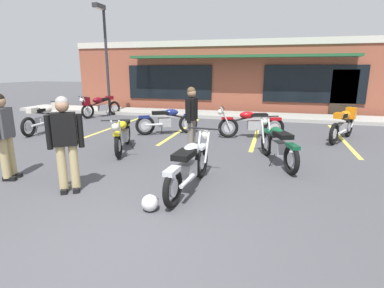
% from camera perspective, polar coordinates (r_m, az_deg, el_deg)
% --- Properties ---
extents(ground_plane, '(80.00, 80.00, 0.00)m').
position_cam_1_polar(ground_plane, '(7.05, -0.56, -3.52)').
color(ground_plane, '#47474C').
extents(sidewalk_kerb, '(22.00, 1.80, 0.14)m').
position_cam_1_polar(sidewalk_kerb, '(14.03, 7.61, 5.40)').
color(sidewalk_kerb, '#A8A59E').
rests_on(sidewalk_kerb, ground_plane).
extents(brick_storefront_building, '(17.41, 6.26, 3.49)m').
position_cam_1_polar(brick_storefront_building, '(17.84, 9.58, 12.53)').
color(brick_storefront_building, brown).
rests_on(brick_storefront_building, ground_plane).
extents(painted_stall_lines, '(7.96, 4.80, 0.01)m').
position_cam_1_polar(painted_stall_lines, '(10.54, 4.92, 2.31)').
color(painted_stall_lines, '#DBCC4C').
rests_on(painted_stall_lines, ground_plane).
extents(motorcycle_foreground_classic, '(0.66, 2.11, 0.98)m').
position_cam_1_polar(motorcycle_foreground_classic, '(5.35, -0.52, -4.01)').
color(motorcycle_foreground_classic, black).
rests_on(motorcycle_foreground_classic, ground_plane).
extents(motorcycle_red_sportbike, '(1.91, 1.27, 0.98)m').
position_cam_1_polar(motorcycle_red_sportbike, '(10.10, -4.61, 4.46)').
color(motorcycle_red_sportbike, black).
rests_on(motorcycle_red_sportbike, ground_plane).
extents(motorcycle_black_cruiser, '(2.06, 0.92, 0.98)m').
position_cam_1_polar(motorcycle_black_cruiser, '(9.69, 10.96, 3.85)').
color(motorcycle_black_cruiser, black).
rests_on(motorcycle_black_cruiser, ground_plane).
extents(motorcycle_silver_naked, '(0.66, 2.11, 0.98)m').
position_cam_1_polar(motorcycle_silver_naked, '(11.57, -25.80, 4.65)').
color(motorcycle_silver_naked, black).
rests_on(motorcycle_silver_naked, ground_plane).
extents(motorcycle_blue_standard, '(1.21, 1.94, 0.98)m').
position_cam_1_polar(motorcycle_blue_standard, '(10.28, 26.62, 3.57)').
color(motorcycle_blue_standard, black).
rests_on(motorcycle_blue_standard, ground_plane).
extents(motorcycle_green_cafe_racer, '(1.01, 2.04, 0.98)m').
position_cam_1_polar(motorcycle_green_cafe_racer, '(8.16, -12.89, 1.89)').
color(motorcycle_green_cafe_racer, black).
rests_on(motorcycle_green_cafe_racer, ground_plane).
extents(motorcycle_orange_scrambler, '(1.09, 2.00, 0.98)m').
position_cam_1_polar(motorcycle_orange_scrambler, '(14.40, -17.05, 6.97)').
color(motorcycle_orange_scrambler, black).
rests_on(motorcycle_orange_scrambler, ground_plane).
extents(motorcycle_cream_vintage, '(1.07, 2.01, 0.98)m').
position_cam_1_polar(motorcycle_cream_vintage, '(7.12, 15.84, -0.01)').
color(motorcycle_cream_vintage, black).
rests_on(motorcycle_cream_vintage, ground_plane).
extents(person_in_black_shirt, '(0.28, 0.60, 1.68)m').
position_cam_1_polar(person_in_black_shirt, '(7.83, -0.06, 5.39)').
color(person_in_black_shirt, black).
rests_on(person_in_black_shirt, ground_plane).
extents(person_in_shorts_foreground, '(0.56, 0.42, 1.68)m').
position_cam_1_polar(person_in_shorts_foreground, '(5.60, -22.68, 0.88)').
color(person_in_shorts_foreground, black).
rests_on(person_in_shorts_foreground, ground_plane).
extents(person_by_back_row, '(0.35, 0.61, 1.68)m').
position_cam_1_polar(person_by_back_row, '(6.79, -31.83, 1.98)').
color(person_by_back_row, black).
rests_on(person_by_back_row, ground_plane).
extents(helmet_on_pavement, '(0.26, 0.26, 0.26)m').
position_cam_1_polar(helmet_on_pavement, '(4.74, -7.90, -10.89)').
color(helmet_on_pavement, silver).
rests_on(helmet_on_pavement, ground_plane).
extents(parking_lot_lamp_post, '(0.24, 0.76, 4.79)m').
position_cam_1_polar(parking_lot_lamp_post, '(14.63, -16.11, 17.31)').
color(parking_lot_lamp_post, '#2D2D33').
rests_on(parking_lot_lamp_post, ground_plane).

